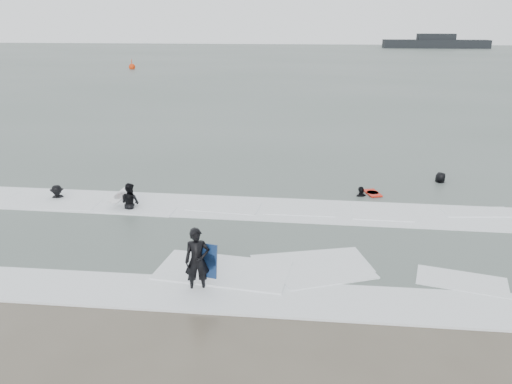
# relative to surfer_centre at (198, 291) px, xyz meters

# --- Properties ---
(ground) EXTENTS (320.00, 320.00, 0.00)m
(ground) POSITION_rel_surfer_centre_xyz_m (0.94, 0.36, 0.00)
(ground) COLOR brown
(ground) RESTS_ON ground
(sea) EXTENTS (320.00, 320.00, 0.00)m
(sea) POSITION_rel_surfer_centre_xyz_m (0.94, 80.36, 0.06)
(sea) COLOR #47544C
(sea) RESTS_ON ground
(surfer_centre) EXTENTS (0.78, 0.62, 1.87)m
(surfer_centre) POSITION_rel_surfer_centre_xyz_m (0.00, 0.00, 0.00)
(surfer_centre) COLOR black
(surfer_centre) RESTS_ON ground
(surfer_wading) EXTENTS (0.98, 0.89, 1.65)m
(surfer_wading) POSITION_rel_surfer_centre_xyz_m (-4.10, 5.81, 0.00)
(surfer_wading) COLOR black
(surfer_wading) RESTS_ON ground
(surfer_breaker) EXTENTS (1.10, 0.88, 1.49)m
(surfer_breaker) POSITION_rel_surfer_centre_xyz_m (-7.53, 6.54, 0.00)
(surfer_breaker) COLOR black
(surfer_breaker) RESTS_ON ground
(surfer_right_near) EXTENTS (1.02, 0.77, 1.61)m
(surfer_right_near) POSITION_rel_surfer_centre_xyz_m (5.04, 8.46, 0.00)
(surfer_right_near) COLOR black
(surfer_right_near) RESTS_ON ground
(surfer_right_far) EXTENTS (0.97, 0.93, 1.68)m
(surfer_right_far) POSITION_rel_surfer_centre_xyz_m (8.78, 10.81, 0.00)
(surfer_right_far) COLOR black
(surfer_right_far) RESTS_ON ground
(surf_foam) EXTENTS (30.03, 9.06, 0.09)m
(surf_foam) POSITION_rel_surfer_centre_xyz_m (0.94, 4.06, 0.04)
(surf_foam) COLOR white
(surf_foam) RESTS_ON ground
(bodyboards) EXTENTS (10.86, 9.24, 1.25)m
(bodyboards) POSITION_rel_surfer_centre_xyz_m (0.44, 4.97, 0.50)
(bodyboards) COLOR #10254E
(bodyboards) RESTS_ON ground
(buoy) EXTENTS (1.00, 1.00, 1.65)m
(buoy) POSITION_rel_surfer_centre_xyz_m (-25.93, 64.97, 0.42)
(buoy) COLOR red
(buoy) RESTS_ON ground
(vessel_horizon) EXTENTS (28.84, 5.15, 3.91)m
(vessel_horizon) POSITION_rel_surfer_centre_xyz_m (35.32, 139.77, 1.46)
(vessel_horizon) COLOR black
(vessel_horizon) RESTS_ON ground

